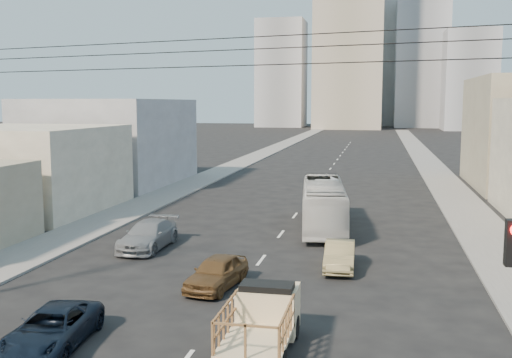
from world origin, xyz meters
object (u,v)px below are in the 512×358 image
(sedan_brown, at_px, (217,272))
(navy_pickup, at_px, (52,328))
(flatbed_pickup, at_px, (262,317))
(sedan_grey, at_px, (148,235))
(sedan_tan, at_px, (340,256))
(city_bus, at_px, (323,204))

(sedan_brown, bearing_deg, navy_pickup, -107.53)
(flatbed_pickup, distance_m, sedan_grey, 14.46)
(flatbed_pickup, bearing_deg, sedan_grey, 125.67)
(sedan_tan, bearing_deg, sedan_brown, -142.48)
(flatbed_pickup, height_order, city_bus, city_bus)
(flatbed_pickup, xyz_separation_m, sedan_grey, (-8.43, 11.74, -0.38))
(navy_pickup, bearing_deg, flatbed_pickup, 3.68)
(navy_pickup, distance_m, sedan_tan, 13.64)
(sedan_brown, xyz_separation_m, sedan_tan, (4.81, 3.94, -0.04))
(city_bus, distance_m, sedan_tan, 9.23)
(sedan_brown, distance_m, sedan_tan, 6.22)
(sedan_tan, bearing_deg, navy_pickup, -129.19)
(city_bus, xyz_separation_m, sedan_grey, (-8.59, -7.11, -0.75))
(city_bus, relative_size, sedan_tan, 2.74)
(sedan_grey, bearing_deg, sedan_tan, -10.01)
(flatbed_pickup, bearing_deg, city_bus, 89.50)
(navy_pickup, height_order, sedan_grey, sedan_grey)
(navy_pickup, distance_m, city_bus, 21.01)
(navy_pickup, height_order, sedan_tan, sedan_tan)
(sedan_tan, bearing_deg, city_bus, 98.11)
(sedan_brown, distance_m, sedan_grey, 7.97)
(sedan_tan, bearing_deg, sedan_grey, 167.37)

